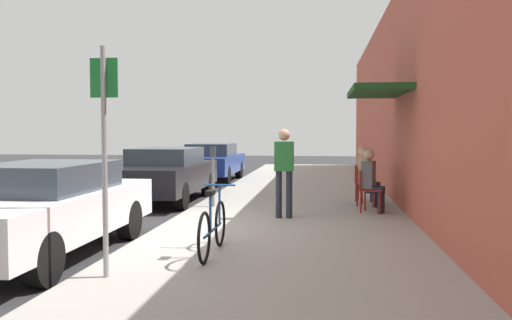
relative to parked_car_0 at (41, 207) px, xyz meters
The scene contains 16 objects.
ground_plane 2.22m from the parked_car_0, 58.43° to the left, with size 60.00×60.00×0.00m, color #2D2D30.
sidewalk_slab 5.10m from the parked_car_0, 48.53° to the left, with size 4.50×32.00×0.12m, color #9E9B93.
building_facade 7.12m from the parked_car_0, 33.44° to the left, with size 1.40×32.00×5.04m.
parked_car_0 is the anchor object (origin of this frame).
parked_car_1 5.98m from the parked_car_0, 90.00° to the left, with size 1.80×4.40×1.36m.
parked_car_2 11.62m from the parked_car_0, 90.00° to the left, with size 1.80×4.40×1.34m.
parking_meter 4.71m from the parked_car_0, 70.76° to the left, with size 0.12×0.10×1.32m.
street_sign 2.19m from the parked_car_0, 40.90° to the right, with size 0.32×0.06×2.60m.
bicycle_0 2.49m from the parked_car_0, ahead, with size 0.46×1.71×0.90m.
cafe_chair_0 6.31m from the parked_car_0, 39.45° to the left, with size 0.55×0.55×0.87m.
seated_patron_0 6.34m from the parked_car_0, 38.99° to the left, with size 0.50×0.46×1.29m.
cafe_chair_1 6.97m from the parked_car_0, 45.63° to the left, with size 0.56×0.56×0.87m.
seated_patron_1 6.99m from the parked_car_0, 45.18° to the left, with size 0.51×0.47×1.29m.
cafe_chair_2 7.56m from the parked_car_0, 49.91° to the left, with size 0.52×0.52×0.87m.
seated_patron_2 7.59m from the parked_car_0, 49.51° to the left, with size 0.48×0.43×1.29m.
pedestrian_standing 4.46m from the parked_car_0, 43.74° to the left, with size 0.36×0.22×1.70m.
Camera 1 is at (2.82, -8.80, 1.77)m, focal length 37.36 mm.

